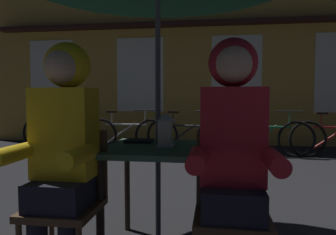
{
  "coord_description": "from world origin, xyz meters",
  "views": [
    {
      "loc": [
        0.38,
        -2.12,
        1.08
      ],
      "look_at": [
        0.0,
        0.47,
        0.91
      ],
      "focal_mm": 33.7,
      "sensor_mm": 36.0,
      "label": 1
    }
  ],
  "objects_px": {
    "bicycle_nearest": "(56,134)",
    "bicycle_second": "(126,134)",
    "chair_left": "(69,195)",
    "person_right_hooded": "(233,141)",
    "cafe_table": "(158,161)",
    "chair_right": "(231,203)",
    "bicycle_third": "(187,136)",
    "book": "(139,141)",
    "person_left_hooded": "(63,137)",
    "lantern": "(165,129)",
    "bicycle_fourth": "(266,138)"
  },
  "relations": [
    {
      "from": "cafe_table",
      "to": "bicycle_fourth",
      "type": "relative_size",
      "value": 0.44
    },
    {
      "from": "book",
      "to": "chair_right",
      "type": "bearing_deg",
      "value": -40.9
    },
    {
      "from": "lantern",
      "to": "bicycle_nearest",
      "type": "relative_size",
      "value": 0.14
    },
    {
      "from": "lantern",
      "to": "chair_right",
      "type": "height_order",
      "value": "lantern"
    },
    {
      "from": "chair_left",
      "to": "chair_right",
      "type": "bearing_deg",
      "value": 0.0
    },
    {
      "from": "person_left_hooded",
      "to": "book",
      "type": "distance_m",
      "value": 0.66
    },
    {
      "from": "cafe_table",
      "to": "person_right_hooded",
      "type": "distance_m",
      "value": 0.67
    },
    {
      "from": "bicycle_second",
      "to": "bicycle_third",
      "type": "distance_m",
      "value": 1.22
    },
    {
      "from": "chair_left",
      "to": "bicycle_third",
      "type": "height_order",
      "value": "chair_left"
    },
    {
      "from": "person_left_hooded",
      "to": "bicycle_third",
      "type": "height_order",
      "value": "person_left_hooded"
    },
    {
      "from": "person_left_hooded",
      "to": "book",
      "type": "bearing_deg",
      "value": 62.04
    },
    {
      "from": "chair_left",
      "to": "bicycle_second",
      "type": "height_order",
      "value": "chair_left"
    },
    {
      "from": "bicycle_fourth",
      "to": "person_left_hooded",
      "type": "bearing_deg",
      "value": -113.33
    },
    {
      "from": "chair_right",
      "to": "bicycle_fourth",
      "type": "xyz_separation_m",
      "value": [
        0.84,
        4.13,
        -0.14
      ]
    },
    {
      "from": "bicycle_second",
      "to": "bicycle_fourth",
      "type": "bearing_deg",
      "value": -2.02
    },
    {
      "from": "chair_right",
      "to": "person_right_hooded",
      "type": "height_order",
      "value": "person_right_hooded"
    },
    {
      "from": "cafe_table",
      "to": "bicycle_fourth",
      "type": "xyz_separation_m",
      "value": [
        1.32,
        3.76,
        -0.29
      ]
    },
    {
      "from": "bicycle_fourth",
      "to": "lantern",
      "type": "bearing_deg",
      "value": -108.73
    },
    {
      "from": "person_right_hooded",
      "to": "lantern",
      "type": "bearing_deg",
      "value": 135.12
    },
    {
      "from": "chair_left",
      "to": "person_right_hooded",
      "type": "distance_m",
      "value": 1.03
    },
    {
      "from": "cafe_table",
      "to": "chair_left",
      "type": "height_order",
      "value": "chair_left"
    },
    {
      "from": "chair_right",
      "to": "bicycle_second",
      "type": "distance_m",
      "value": 4.6
    },
    {
      "from": "bicycle_fourth",
      "to": "book",
      "type": "bearing_deg",
      "value": -112.55
    },
    {
      "from": "cafe_table",
      "to": "person_right_hooded",
      "type": "relative_size",
      "value": 0.53
    },
    {
      "from": "chair_right",
      "to": "bicycle_nearest",
      "type": "xyz_separation_m",
      "value": [
        -3.25,
        4.17,
        -0.14
      ]
    },
    {
      "from": "bicycle_fourth",
      "to": "bicycle_nearest",
      "type": "bearing_deg",
      "value": 179.39
    },
    {
      "from": "cafe_table",
      "to": "lantern",
      "type": "height_order",
      "value": "lantern"
    },
    {
      "from": "person_left_hooded",
      "to": "bicycle_third",
      "type": "xyz_separation_m",
      "value": [
        0.36,
        4.18,
        -0.5
      ]
    },
    {
      "from": "bicycle_fourth",
      "to": "book",
      "type": "xyz_separation_m",
      "value": [
        -1.5,
        -3.6,
        0.41
      ]
    },
    {
      "from": "bicycle_nearest",
      "to": "cafe_table",
      "type": "bearing_deg",
      "value": -53.9
    },
    {
      "from": "person_left_hooded",
      "to": "person_right_hooded",
      "type": "xyz_separation_m",
      "value": [
        0.96,
        0.0,
        0.0
      ]
    },
    {
      "from": "person_left_hooded",
      "to": "book",
      "type": "height_order",
      "value": "person_left_hooded"
    },
    {
      "from": "chair_right",
      "to": "book",
      "type": "relative_size",
      "value": 4.35
    },
    {
      "from": "chair_right",
      "to": "person_right_hooded",
      "type": "distance_m",
      "value": 0.36
    },
    {
      "from": "lantern",
      "to": "chair_right",
      "type": "relative_size",
      "value": 0.27
    },
    {
      "from": "lantern",
      "to": "book",
      "type": "relative_size",
      "value": 1.16
    },
    {
      "from": "bicycle_third",
      "to": "bicycle_fourth",
      "type": "bearing_deg",
      "value": 0.18
    },
    {
      "from": "chair_left",
      "to": "bicycle_third",
      "type": "bearing_deg",
      "value": 85.01
    },
    {
      "from": "person_left_hooded",
      "to": "bicycle_second",
      "type": "height_order",
      "value": "person_left_hooded"
    },
    {
      "from": "bicycle_third",
      "to": "chair_left",
      "type": "bearing_deg",
      "value": -94.99
    },
    {
      "from": "bicycle_third",
      "to": "bicycle_second",
      "type": "bearing_deg",
      "value": 175.37
    },
    {
      "from": "bicycle_nearest",
      "to": "bicycle_third",
      "type": "xyz_separation_m",
      "value": [
        2.65,
        -0.05,
        0.0
      ]
    },
    {
      "from": "bicycle_nearest",
      "to": "bicycle_second",
      "type": "relative_size",
      "value": 0.99
    },
    {
      "from": "person_left_hooded",
      "to": "bicycle_nearest",
      "type": "xyz_separation_m",
      "value": [
        -2.29,
        4.23,
        -0.5
      ]
    },
    {
      "from": "cafe_table",
      "to": "book",
      "type": "height_order",
      "value": "book"
    },
    {
      "from": "person_left_hooded",
      "to": "person_right_hooded",
      "type": "distance_m",
      "value": 0.96
    },
    {
      "from": "chair_right",
      "to": "person_left_hooded",
      "type": "height_order",
      "value": "person_left_hooded"
    },
    {
      "from": "person_right_hooded",
      "to": "bicycle_second",
      "type": "bearing_deg",
      "value": 113.03
    },
    {
      "from": "bicycle_third",
      "to": "book",
      "type": "bearing_deg",
      "value": -90.82
    },
    {
      "from": "lantern",
      "to": "person_right_hooded",
      "type": "xyz_separation_m",
      "value": [
        0.43,
        -0.43,
        -0.01
      ]
    }
  ]
}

